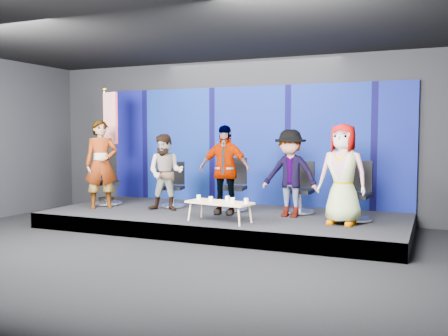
% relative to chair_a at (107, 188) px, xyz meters
% --- Properties ---
extents(ground, '(10.00, 10.00, 0.00)m').
position_rel_chair_a_xyz_m(ground, '(2.82, -2.55, -0.67)').
color(ground, black).
rests_on(ground, ground).
extents(room_walls, '(10.02, 8.02, 3.51)m').
position_rel_chair_a_xyz_m(room_walls, '(2.82, -2.55, 1.76)').
color(room_walls, black).
rests_on(room_walls, ground).
extents(riser, '(7.00, 3.00, 0.30)m').
position_rel_chair_a_xyz_m(riser, '(2.82, -0.05, -0.52)').
color(riser, black).
rests_on(riser, ground).
extents(backdrop, '(7.00, 0.08, 2.60)m').
position_rel_chair_a_xyz_m(backdrop, '(2.82, 1.40, 0.93)').
color(backdrop, '#0A0754').
rests_on(backdrop, riser).
extents(chair_a, '(0.90, 0.90, 1.14)m').
position_rel_chair_a_xyz_m(chair_a, '(0.00, 0.00, 0.00)').
color(chair_a, silver).
rests_on(chair_a, riser).
extents(panelist_a, '(0.80, 0.78, 1.84)m').
position_rel_chair_a_xyz_m(panelist_a, '(0.21, -0.46, 0.55)').
color(panelist_a, black).
rests_on(panelist_a, riser).
extents(chair_b, '(0.65, 0.65, 0.96)m').
position_rel_chair_a_xyz_m(chair_b, '(1.51, 0.27, -0.06)').
color(chair_b, silver).
rests_on(chair_b, riser).
extents(panelist_b, '(0.86, 0.74, 1.55)m').
position_rel_chair_a_xyz_m(panelist_b, '(1.61, -0.22, 0.40)').
color(panelist_b, black).
rests_on(panelist_b, riser).
extents(chair_c, '(0.67, 0.67, 1.07)m').
position_rel_chair_a_xyz_m(chair_c, '(2.87, 0.34, -0.02)').
color(chair_c, silver).
rests_on(chair_c, riser).
extents(panelist_c, '(1.05, 0.53, 1.73)m').
position_rel_chair_a_xyz_m(panelist_c, '(2.88, -0.17, 0.49)').
color(panelist_c, black).
rests_on(panelist_c, riser).
extents(chair_d, '(0.61, 0.61, 1.01)m').
position_rel_chair_a_xyz_m(chair_d, '(4.23, 0.51, -0.04)').
color(chair_d, silver).
rests_on(chair_d, riser).
extents(panelist_d, '(1.10, 0.68, 1.64)m').
position_rel_chair_a_xyz_m(panelist_d, '(4.14, 0.02, 0.45)').
color(panelist_d, black).
rests_on(panelist_d, riser).
extents(chair_e, '(0.69, 0.69, 1.07)m').
position_rel_chair_a_xyz_m(chair_e, '(5.36, 0.06, -0.02)').
color(chair_e, silver).
rests_on(chair_e, riser).
extents(panelist_e, '(0.92, 0.68, 1.73)m').
position_rel_chair_a_xyz_m(panelist_e, '(5.19, -0.41, 0.49)').
color(panelist_e, black).
rests_on(panelist_e, riser).
extents(coffee_table, '(1.24, 0.68, 0.36)m').
position_rel_chair_a_xyz_m(coffee_table, '(3.14, -0.99, -0.04)').
color(coffee_table, tan).
rests_on(coffee_table, riser).
extents(mug_a, '(0.07, 0.07, 0.09)m').
position_rel_chair_a_xyz_m(mug_a, '(2.68, -0.89, 0.03)').
color(mug_a, silver).
rests_on(mug_a, coffee_table).
extents(mug_b, '(0.07, 0.07, 0.09)m').
position_rel_chair_a_xyz_m(mug_b, '(2.99, -1.04, 0.03)').
color(mug_b, silver).
rests_on(mug_b, coffee_table).
extents(mug_c, '(0.08, 0.08, 0.09)m').
position_rel_chair_a_xyz_m(mug_c, '(3.25, -0.89, 0.03)').
color(mug_c, silver).
rests_on(mug_c, coffee_table).
extents(mug_d, '(0.08, 0.08, 0.10)m').
position_rel_chair_a_xyz_m(mug_d, '(3.43, -1.11, 0.04)').
color(mug_d, silver).
rests_on(mug_d, coffee_table).
extents(mug_e, '(0.08, 0.08, 0.09)m').
position_rel_chair_a_xyz_m(mug_e, '(3.65, -1.02, 0.03)').
color(mug_e, silver).
rests_on(mug_e, coffee_table).
extents(flag_stand, '(0.59, 0.35, 2.61)m').
position_rel_chair_a_xyz_m(flag_stand, '(-0.13, 0.27, 1.01)').
color(flag_stand, black).
rests_on(flag_stand, riser).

